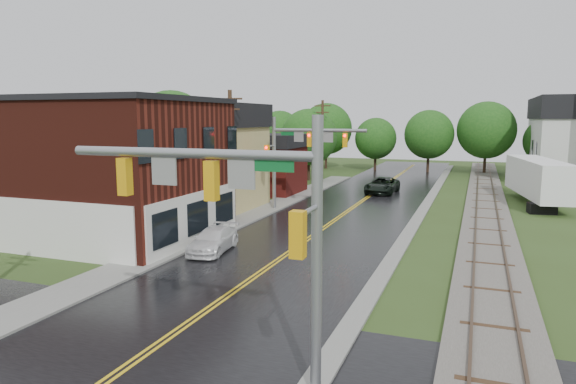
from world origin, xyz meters
The scene contains 19 objects.
main_road centered at (0.00, 30.00, 0.00)m, with size 10.00×90.00×0.02m, color black.
cross_road centered at (0.00, 2.00, 0.00)m, with size 60.00×9.00×0.02m, color black.
curb_right centered at (5.40, 35.00, 0.00)m, with size 0.80×70.00×0.12m, color gray.
sidewalk_left centered at (-6.20, 25.00, 0.00)m, with size 2.40×50.00×0.12m, color gray.
brick_building centered at (-12.48, 15.00, 4.15)m, with size 14.30×10.30×8.30m.
yellow_house centered at (-11.00, 26.00, 3.20)m, with size 8.00×7.00×6.40m, color tan.
darkred_building centered at (-10.00, 35.00, 2.20)m, with size 7.00×6.00×4.40m, color #3F0F0C.
railroad centered at (10.00, 35.00, 0.11)m, with size 3.20×80.00×0.30m.
traffic_signal_near centered at (3.47, 2.00, 4.97)m, with size 7.34×0.30×7.20m.
traffic_signal_far centered at (-3.47, 27.00, 4.97)m, with size 7.34×0.43×7.20m.
utility_pole_b centered at (-6.80, 22.00, 4.72)m, with size 1.80×0.28×9.00m.
utility_pole_c centered at (-6.80, 44.00, 4.72)m, with size 1.80×0.28×9.00m.
tree_left_a centered at (-19.85, 21.90, 5.11)m, with size 6.80×6.80×8.67m.
tree_left_b centered at (-17.85, 31.90, 5.72)m, with size 7.60×7.60×9.69m.
tree_left_c centered at (-13.85, 39.90, 4.51)m, with size 6.00×6.00×7.65m.
tree_left_e centered at (-8.85, 45.90, 4.81)m, with size 6.40×6.40×8.16m.
suv_dark centered at (0.80, 38.53, 0.76)m, with size 2.51×5.44×1.51m, color black.
pickup_white centered at (-3.88, 13.97, 0.62)m, with size 1.75×4.30×1.25m, color white.
semi_trailer centered at (13.87, 36.66, 2.23)m, with size 4.38×11.98×3.73m.
Camera 1 is at (9.21, -9.74, 7.13)m, focal length 32.00 mm.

